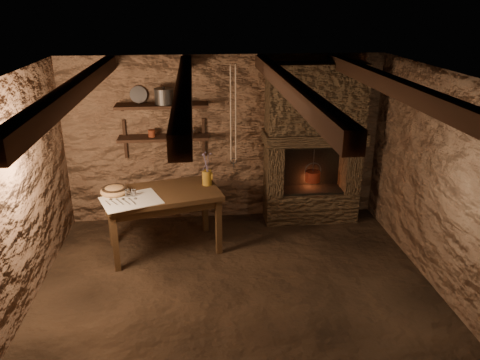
{
  "coord_description": "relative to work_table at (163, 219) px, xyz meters",
  "views": [
    {
      "loc": [
        -0.41,
        -4.48,
        3.08
      ],
      "look_at": [
        0.12,
        0.9,
        1.0
      ],
      "focal_mm": 35.0,
      "sensor_mm": 36.0,
      "label": 1
    }
  ],
  "objects": [
    {
      "name": "linen_cloth",
      "position": [
        -0.35,
        -0.25,
        0.38
      ],
      "size": [
        0.83,
        0.76,
        0.01
      ],
      "primitive_type": "cube",
      "rotation": [
        0.0,
        0.0,
        0.38
      ],
      "color": "beige",
      "rests_on": "work_table"
    },
    {
      "name": "pewter_cutlery_row",
      "position": [
        -0.35,
        -0.27,
        0.39
      ],
      "size": [
        0.6,
        0.41,
        0.01
      ],
      "primitive_type": null,
      "rotation": [
        0.0,
        0.0,
        0.38
      ],
      "color": "gray",
      "rests_on": "linen_cloth"
    },
    {
      "name": "rusty_tin",
      "position": [
        -0.15,
        0.79,
        0.93
      ],
      "size": [
        0.12,
        0.12,
        0.1
      ],
      "primitive_type": "cylinder",
      "rotation": [
        0.0,
        0.0,
        -0.37
      ],
      "color": "#5C2212",
      "rests_on": "shelf_lower"
    },
    {
      "name": "work_table",
      "position": [
        0.0,
        0.0,
        0.0
      ],
      "size": [
        1.58,
        1.13,
        0.82
      ],
      "rotation": [
        0.0,
        0.0,
        0.23
      ],
      "color": "#362313",
      "rests_on": "floor"
    },
    {
      "name": "beam_far_right",
      "position": [
        2.36,
        -1.05,
        1.87
      ],
      "size": [
        0.14,
        3.95,
        0.16
      ],
      "primitive_type": "cube",
      "color": "black",
      "rests_on": "ceiling"
    },
    {
      "name": "left_wall",
      "position": [
        -1.39,
        -1.05,
        0.76
      ],
      "size": [
        0.04,
        4.0,
        2.4
      ],
      "primitive_type": "cube",
      "color": "#4F3525",
      "rests_on": "floor"
    },
    {
      "name": "shelf_lower",
      "position": [
        0.01,
        0.79,
        0.86
      ],
      "size": [
        1.25,
        0.3,
        0.04
      ],
      "primitive_type": "cube",
      "color": "black",
      "rests_on": "back_wall"
    },
    {
      "name": "drinking_glasses",
      "position": [
        -0.33,
        -0.12,
        0.43
      ],
      "size": [
        0.22,
        0.07,
        0.09
      ],
      "primitive_type": null,
      "color": "white",
      "rests_on": "linen_cloth"
    },
    {
      "name": "right_wall",
      "position": [
        3.11,
        -1.05,
        0.76
      ],
      "size": [
        0.04,
        4.0,
        2.4
      ],
      "primitive_type": "cube",
      "color": "#4F3525",
      "rests_on": "floor"
    },
    {
      "name": "tin_pan",
      "position": [
        -0.3,
        0.89,
        1.45
      ],
      "size": [
        0.25,
        0.14,
        0.23
      ],
      "primitive_type": "cylinder",
      "rotation": [
        1.26,
        0.0,
        0.19
      ],
      "color": "#9B9A95",
      "rests_on": "shelf_upper"
    },
    {
      "name": "hearth",
      "position": [
        2.11,
        0.72,
        0.79
      ],
      "size": [
        1.43,
        0.51,
        2.3
      ],
      "color": "#37291B",
      "rests_on": "floor"
    },
    {
      "name": "ceiling",
      "position": [
        0.86,
        -1.05,
        1.96
      ],
      "size": [
        4.5,
        4.0,
        0.04
      ],
      "primitive_type": "cube",
      "color": "black",
      "rests_on": "back_wall"
    },
    {
      "name": "small_kettle",
      "position": [
        0.36,
        0.79,
        0.93
      ],
      "size": [
        0.17,
        0.15,
        0.15
      ],
      "primitive_type": null,
      "rotation": [
        0.0,
        0.0,
        0.32
      ],
      "color": "#9B9A95",
      "rests_on": "shelf_lower"
    },
    {
      "name": "iron_stockpot",
      "position": [
        0.05,
        0.79,
        1.43
      ],
      "size": [
        0.34,
        0.34,
        0.19
      ],
      "primitive_type": "cylinder",
      "rotation": [
        0.0,
        0.0,
        -0.43
      ],
      "color": "#282624",
      "rests_on": "shelf_upper"
    },
    {
      "name": "beam_mid_left",
      "position": [
        0.36,
        -1.05,
        1.87
      ],
      "size": [
        0.14,
        3.95,
        0.16
      ],
      "primitive_type": "cube",
      "color": "black",
      "rests_on": "ceiling"
    },
    {
      "name": "floor",
      "position": [
        0.86,
        -1.05,
        -0.44
      ],
      "size": [
        4.5,
        4.5,
        0.0
      ],
      "primitive_type": "plane",
      "color": "black",
      "rests_on": "ground"
    },
    {
      "name": "beam_far_left",
      "position": [
        -0.64,
        -1.05,
        1.87
      ],
      "size": [
        0.14,
        3.95,
        0.16
      ],
      "primitive_type": "cube",
      "color": "black",
      "rests_on": "ceiling"
    },
    {
      "name": "back_wall",
      "position": [
        0.86,
        0.95,
        0.76
      ],
      "size": [
        4.5,
        0.04,
        2.4
      ],
      "primitive_type": "cube",
      "color": "#4F3525",
      "rests_on": "floor"
    },
    {
      "name": "beam_mid_right",
      "position": [
        1.36,
        -1.05,
        1.87
      ],
      "size": [
        0.14,
        3.95,
        0.16
      ],
      "primitive_type": "cube",
      "color": "black",
      "rests_on": "ceiling"
    },
    {
      "name": "front_wall",
      "position": [
        0.86,
        -3.05,
        0.76
      ],
      "size": [
        4.5,
        0.04,
        2.4
      ],
      "primitive_type": "cube",
      "color": "#4F3525",
      "rests_on": "floor"
    },
    {
      "name": "wooden_bowl",
      "position": [
        -0.58,
        -0.02,
        0.42
      ],
      "size": [
        0.37,
        0.37,
        0.12
      ],
      "primitive_type": "ellipsoid",
      "rotation": [
        0.0,
        0.0,
        -0.07
      ],
      "color": "#A07545",
      "rests_on": "work_table"
    },
    {
      "name": "shelf_upper",
      "position": [
        0.01,
        0.79,
        1.31
      ],
      "size": [
        1.25,
        0.3,
        0.04
      ],
      "primitive_type": "cube",
      "color": "black",
      "rests_on": "back_wall"
    },
    {
      "name": "hanging_ropes",
      "position": [
        0.91,
        -0.0,
        1.36
      ],
      "size": [
        0.08,
        0.08,
        1.2
      ],
      "primitive_type": null,
      "color": "#C9AF8E",
      "rests_on": "ceiling"
    },
    {
      "name": "stoneware_jug",
      "position": [
        0.58,
        0.19,
        0.57
      ],
      "size": [
        0.14,
        0.13,
        0.44
      ],
      "rotation": [
        0.0,
        0.0,
        -0.05
      ],
      "color": "#A5751F",
      "rests_on": "work_table"
    },
    {
      "name": "red_pot",
      "position": [
        2.12,
        0.67,
        0.27
      ],
      "size": [
        0.27,
        0.27,
        0.54
      ],
      "rotation": [
        0.0,
        0.0,
        0.31
      ],
      "color": "maroon",
      "rests_on": "hearth"
    }
  ]
}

